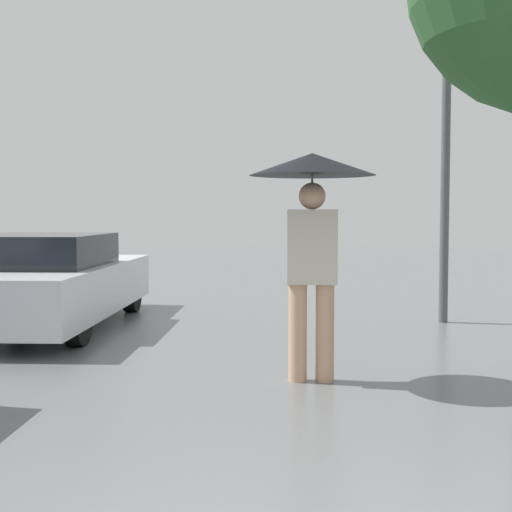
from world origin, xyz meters
TOP-DOWN VIEW (x-y plane):
  - pedestrian at (0.12, 4.67)m, footprint 1.08×1.08m
  - parked_car_farthest at (-3.23, 7.55)m, footprint 1.88×4.44m
  - street_lamp at (2.00, 8.11)m, footprint 0.35×0.35m

SIDE VIEW (x-z plane):
  - parked_car_farthest at x=-3.23m, z-range -0.02..1.17m
  - pedestrian at x=0.12m, z-range 0.56..2.53m
  - street_lamp at x=2.00m, z-range 0.85..5.92m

